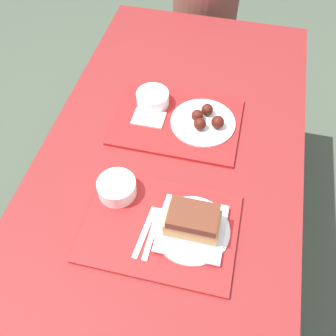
% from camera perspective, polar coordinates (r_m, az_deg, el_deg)
% --- Properties ---
extents(ground_plane, '(12.00, 12.00, 0.00)m').
position_cam_1_polar(ground_plane, '(1.92, -0.17, -13.89)').
color(ground_plane, '#424C3D').
extents(picnic_table, '(0.89, 1.82, 0.78)m').
position_cam_1_polar(picnic_table, '(1.31, -0.24, -2.42)').
color(picnic_table, maroon).
rests_on(picnic_table, ground_plane).
extents(picnic_bench_far, '(0.84, 0.28, 0.45)m').
position_cam_1_polar(picnic_bench_far, '(2.31, 6.49, 16.32)').
color(picnic_bench_far, maroon).
rests_on(picnic_bench_far, ground_plane).
extents(tray_near, '(0.45, 0.32, 0.01)m').
position_cam_1_polar(tray_near, '(1.11, -1.21, -9.10)').
color(tray_near, red).
rests_on(tray_near, picnic_table).
extents(tray_far, '(0.45, 0.32, 0.01)m').
position_cam_1_polar(tray_far, '(1.36, 1.37, 7.07)').
color(tray_far, red).
rests_on(tray_far, picnic_table).
extents(bowl_coleslaw_near, '(0.12, 0.12, 0.05)m').
position_cam_1_polar(bowl_coleslaw_near, '(1.16, -7.80, -2.91)').
color(bowl_coleslaw_near, white).
rests_on(bowl_coleslaw_near, tray_near).
extents(brisket_sandwich_plate, '(0.22, 0.22, 0.10)m').
position_cam_1_polar(brisket_sandwich_plate, '(1.07, 3.72, -8.53)').
color(brisket_sandwich_plate, white).
rests_on(brisket_sandwich_plate, tray_near).
extents(plastic_fork_near, '(0.03, 0.17, 0.00)m').
position_cam_1_polar(plastic_fork_near, '(1.10, -3.57, -9.70)').
color(plastic_fork_near, white).
rests_on(plastic_fork_near, tray_near).
extents(plastic_knife_near, '(0.02, 0.17, 0.00)m').
position_cam_1_polar(plastic_knife_near, '(1.10, -2.45, -9.94)').
color(plastic_knife_near, white).
rests_on(plastic_knife_near, tray_near).
extents(condiment_packet, '(0.04, 0.03, 0.01)m').
position_cam_1_polar(condiment_packet, '(1.14, 0.16, -5.85)').
color(condiment_packet, teal).
rests_on(condiment_packet, tray_near).
extents(bowl_coleslaw_far, '(0.12, 0.12, 0.05)m').
position_cam_1_polar(bowl_coleslaw_far, '(1.40, -2.35, 10.62)').
color(bowl_coleslaw_far, white).
rests_on(bowl_coleslaw_far, tray_far).
extents(wings_plate_far, '(0.23, 0.23, 0.05)m').
position_cam_1_polar(wings_plate_far, '(1.34, 5.56, 7.24)').
color(wings_plate_far, white).
rests_on(wings_plate_far, tray_far).
extents(napkin_far, '(0.11, 0.08, 0.01)m').
position_cam_1_polar(napkin_far, '(1.36, -2.95, 7.60)').
color(napkin_far, white).
rests_on(napkin_far, tray_far).
extents(person_seated_across, '(0.34, 0.34, 0.66)m').
position_cam_1_polar(person_seated_across, '(2.13, 5.77, 23.94)').
color(person_seated_across, brown).
rests_on(person_seated_across, picnic_bench_far).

